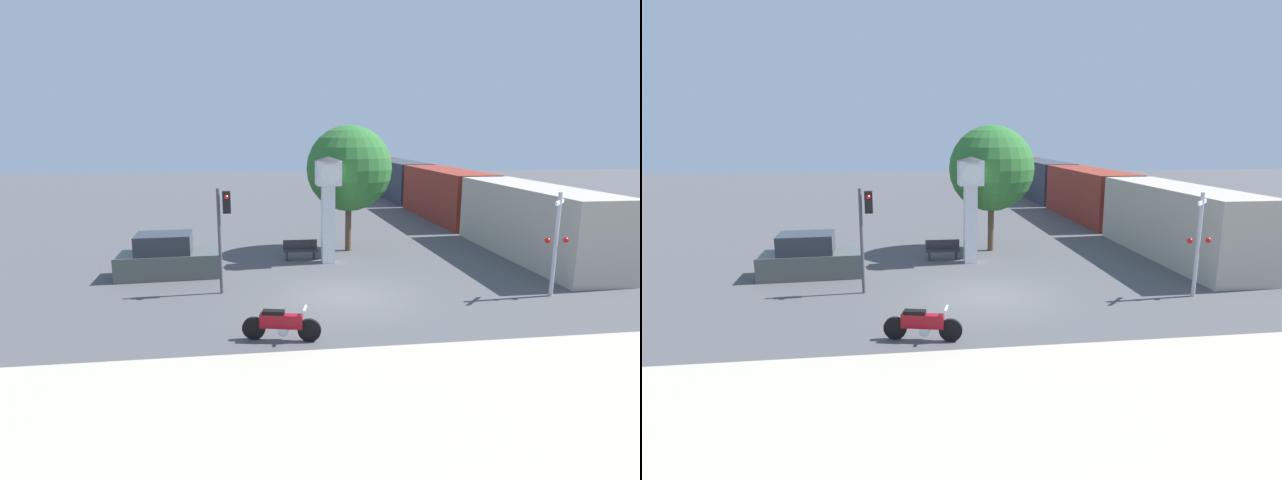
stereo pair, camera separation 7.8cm
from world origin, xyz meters
The scene contains 10 objects.
ground_plane centered at (0.00, 0.00, 0.00)m, with size 120.00×120.00×0.00m, color #4C4C4F.
sidewalk_strip centered at (0.00, -7.68, 0.05)m, with size 36.00×6.00×0.10m.
motorcycle centered at (-2.60, -3.68, 0.48)m, with size 2.25×0.71×1.01m.
clock_tower centered at (0.04, 4.92, 3.20)m, with size 1.28×1.28×4.83m.
freight_train centered at (9.95, 21.53, 1.70)m, with size 2.80×44.23×3.40m.
traffic_light centered at (-4.39, 0.95, 2.69)m, with size 0.50×0.35×3.90m.
railroad_crossing_signal centered at (7.40, -0.97, 2.08)m, with size 0.90×0.82×3.80m.
street_tree centered at (1.41, 7.18, 4.13)m, with size 4.20×4.20×6.24m.
bench centered at (-1.17, 5.62, 0.49)m, with size 1.60×0.44×0.92m.
parked_car centered at (-6.85, 3.59, 0.75)m, with size 4.28×2.00×1.80m.
Camera 2 is at (-3.19, -17.13, 5.81)m, focal length 28.00 mm.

